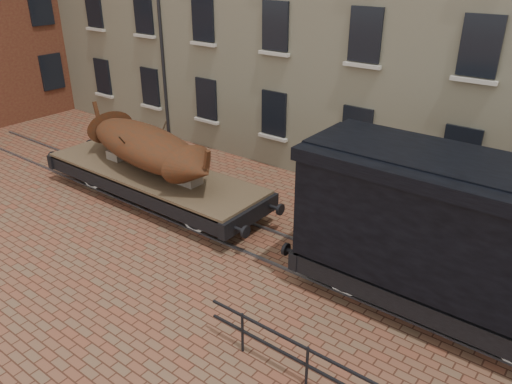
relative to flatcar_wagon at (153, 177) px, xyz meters
The scene contains 5 objects.
ground 4.07m from the flatcar_wagon, ahead, with size 90.00×90.00×0.00m, color brown.
rail_track 4.06m from the flatcar_wagon, ahead, with size 30.00×1.52×0.06m.
flatcar_wagon is the anchor object (origin of this frame).
iron_boat 1.10m from the flatcar_wagon, behind, with size 7.00×2.96×1.66m.
goods_van 9.84m from the flatcar_wagon, ahead, with size 7.43×2.71×3.84m.
Camera 1 is at (8.22, -10.12, 7.71)m, focal length 35.00 mm.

